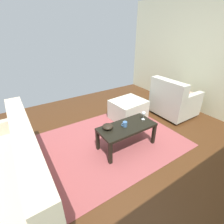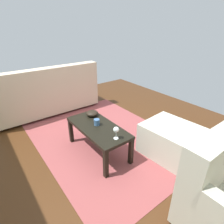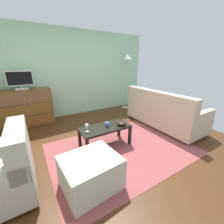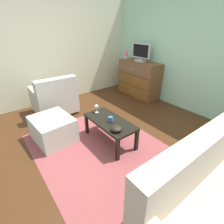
% 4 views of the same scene
% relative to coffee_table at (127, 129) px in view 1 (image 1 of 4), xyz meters
% --- Properties ---
extents(ground_plane, '(5.24, 5.08, 0.05)m').
position_rel_coffee_table_xyz_m(ground_plane, '(0.02, -0.06, -0.38)').
color(ground_plane, '#462813').
extents(wall_plain_left, '(0.12, 5.08, 2.50)m').
position_rel_coffee_table_xyz_m(wall_plain_left, '(-2.36, -0.06, 0.89)').
color(wall_plain_left, beige).
rests_on(wall_plain_left, ground_plane).
extents(area_rug, '(2.60, 1.90, 0.01)m').
position_rel_coffee_table_xyz_m(area_rug, '(0.22, -0.26, -0.35)').
color(area_rug, '#914445').
rests_on(area_rug, ground_plane).
extents(coffee_table, '(0.96, 0.45, 0.41)m').
position_rel_coffee_table_xyz_m(coffee_table, '(0.00, 0.00, 0.00)').
color(coffee_table, black).
rests_on(coffee_table, ground_plane).
extents(wine_glass, '(0.07, 0.07, 0.16)m').
position_rel_coffee_table_xyz_m(wine_glass, '(-0.37, -0.02, 0.17)').
color(wine_glass, silver).
rests_on(wine_glass, coffee_table).
extents(mug, '(0.11, 0.08, 0.08)m').
position_rel_coffee_table_xyz_m(mug, '(0.04, -0.01, 0.10)').
color(mug, '#3F6496').
rests_on(mug, coffee_table).
extents(bowl_decorative, '(0.17, 0.17, 0.08)m').
position_rel_coffee_table_xyz_m(bowl_decorative, '(0.31, -0.10, 0.10)').
color(bowl_decorative, black).
rests_on(bowl_decorative, coffee_table).
extents(couch_large, '(0.85, 1.97, 0.93)m').
position_rel_coffee_table_xyz_m(couch_large, '(1.72, 0.10, -0.00)').
color(couch_large, '#332319').
rests_on(couch_large, ground_plane).
extents(armchair, '(0.80, 0.85, 0.87)m').
position_rel_coffee_table_xyz_m(armchair, '(-1.59, -0.34, -0.01)').
color(armchair, '#332319').
rests_on(armchair, ground_plane).
extents(ottoman, '(0.74, 0.65, 0.43)m').
position_rel_coffee_table_xyz_m(ottoman, '(-0.63, -0.76, -0.14)').
color(ottoman, beige).
rests_on(ottoman, ground_plane).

